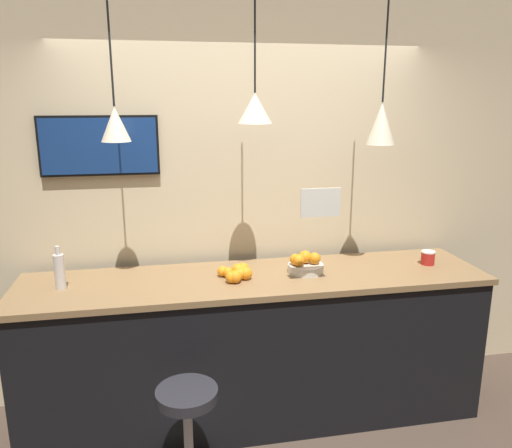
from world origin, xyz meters
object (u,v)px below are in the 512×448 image
at_px(bar_stool, 188,431).
at_px(juice_bottle, 60,271).
at_px(fruit_bowl, 304,264).
at_px(spread_jar, 428,258).
at_px(mounted_tv, 99,146).

distance_m(bar_stool, juice_bottle, 1.21).
xyz_separation_m(fruit_bowl, spread_jar, (0.89, 0.00, -0.01)).
bearing_deg(mounted_tv, spread_jar, -10.26).
distance_m(bar_stool, mounted_tv, 1.84).
bearing_deg(bar_stool, fruit_bowl, 38.97).
relative_size(bar_stool, spread_jar, 6.94).
bearing_deg(spread_jar, bar_stool, -158.74).
bearing_deg(juice_bottle, bar_stool, -43.33).
relative_size(fruit_bowl, mounted_tv, 0.31).
distance_m(fruit_bowl, mounted_tv, 1.55).
xyz_separation_m(bar_stool, juice_bottle, (-0.71, 0.67, 0.73)).
height_order(fruit_bowl, juice_bottle, juice_bottle).
bearing_deg(mounted_tv, juice_bottle, -121.51).
bearing_deg(juice_bottle, spread_jar, 0.00).
relative_size(bar_stool, mounted_tv, 0.87).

